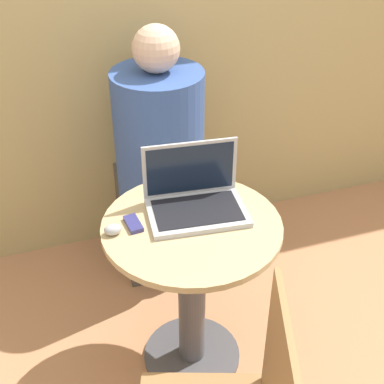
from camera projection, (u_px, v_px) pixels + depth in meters
ground_plane at (192, 356)px, 2.29m from camera, size 12.00×12.00×0.00m
round_table at (192, 275)px, 2.03m from camera, size 0.65×0.65×0.71m
laptop at (195, 198)px, 1.94m from camera, size 0.37×0.27×0.24m
cell_phone at (133, 224)px, 1.88m from camera, size 0.06×0.10×0.02m
computer_mouse at (113, 230)px, 1.84m from camera, size 0.06×0.04×0.04m
person_seated at (158, 173)px, 2.56m from camera, size 0.42×0.63×1.24m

